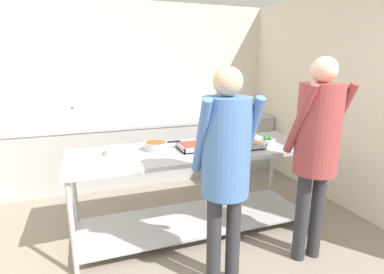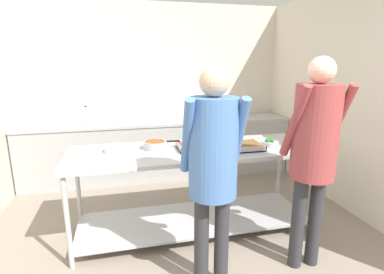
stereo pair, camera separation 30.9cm
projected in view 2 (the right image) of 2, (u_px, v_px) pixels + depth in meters
The scene contains 12 objects.
wall_rear at pixel (156, 90), 4.83m from camera, with size 4.19×0.06×2.65m.
wall_right at pixel (348, 99), 3.56m from camera, with size 0.06×3.82×2.65m.
back_counter at pixel (161, 148), 4.69m from camera, with size 4.03×0.65×0.89m.
serving_counter at pixel (194, 176), 3.09m from camera, with size 2.48×0.83×0.90m.
plate_stack at pixel (119, 148), 2.93m from camera, with size 0.27×0.27×0.06m.
sauce_pan at pixel (155, 145), 3.02m from camera, with size 0.37×0.23×0.08m.
serving_tray_roast at pixel (198, 146), 3.02m from camera, with size 0.41×0.30×0.05m.
serving_tray_vegetables at pixel (242, 146), 3.03m from camera, with size 0.38×0.31×0.05m.
broccoli_bowl at pixel (270, 143), 3.12m from camera, with size 0.18×0.18×0.09m.
guest_serving_left at pixel (213, 159), 2.17m from camera, with size 0.47×0.36×1.73m.
guest_serving_right at pixel (314, 143), 2.41m from camera, with size 0.46×0.36×1.80m.
water_bottle at pixel (86, 115), 4.37m from camera, with size 0.08×0.08×0.25m.
Camera 2 is at (-0.58, -1.17, 1.75)m, focal length 28.00 mm.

